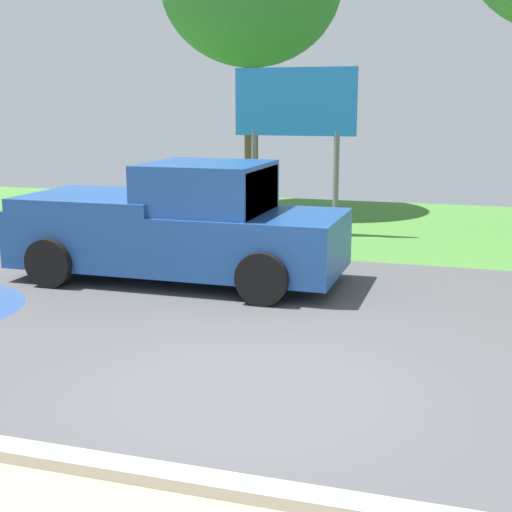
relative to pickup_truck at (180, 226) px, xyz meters
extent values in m
cube|color=#4C4C4F|center=(2.44, -1.82, -0.92)|extent=(40.00, 8.00, 0.10)
cube|color=#467E33|center=(2.44, 6.18, -0.92)|extent=(40.00, 8.00, 0.10)
cube|color=#B2AD9E|center=(2.44, -5.82, -0.82)|extent=(40.00, 0.24, 0.10)
cube|color=#1E478C|center=(-0.03, 0.00, -0.19)|extent=(5.20, 2.00, 0.90)
cube|color=#1E478C|center=(0.47, 0.00, 0.56)|extent=(1.80, 1.84, 0.90)
cube|color=#2D3842|center=(1.32, 0.00, 0.56)|extent=(0.10, 1.70, 0.77)
cube|color=#1E478C|center=(-1.33, 0.00, 0.36)|extent=(2.40, 2.00, 0.20)
cylinder|color=black|center=(1.67, 1.00, -0.49)|extent=(0.76, 0.28, 0.76)
cylinder|color=black|center=(1.67, -1.00, -0.49)|extent=(0.76, 0.28, 0.76)
cylinder|color=black|center=(-1.73, 1.00, -0.49)|extent=(0.76, 0.28, 0.76)
cylinder|color=black|center=(-1.73, -1.00, -0.49)|extent=(0.76, 0.28, 0.76)
cylinder|color=slate|center=(-0.17, 4.51, 0.23)|extent=(0.12, 0.12, 2.20)
cylinder|color=slate|center=(1.63, 4.51, 0.23)|extent=(0.12, 0.12, 2.20)
cube|color=#1E72B2|center=(0.73, 4.51, 1.93)|extent=(2.60, 0.10, 1.40)
cylinder|color=brown|center=(-1.29, 7.89, 1.28)|extent=(0.36, 0.36, 4.30)
camera|label=1|loc=(4.41, -10.24, 1.91)|focal=49.92mm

